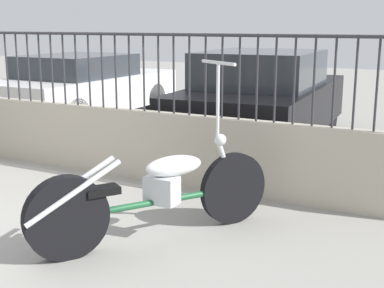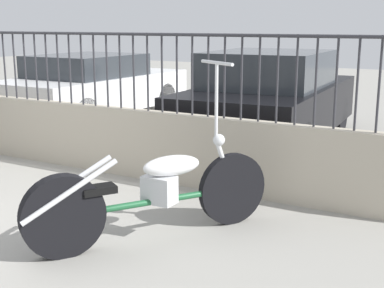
# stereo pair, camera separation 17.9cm
# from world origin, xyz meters

# --- Properties ---
(low_wall) EXTENTS (8.83, 0.18, 0.83)m
(low_wall) POSITION_xyz_m (0.00, 2.22, 0.41)
(low_wall) COLOR #B2A893
(low_wall) RESTS_ON ground_plane
(fence_railing) EXTENTS (8.83, 0.04, 0.91)m
(fence_railing) POSITION_xyz_m (0.00, 2.22, 1.43)
(fence_railing) COLOR #2D2D33
(fence_railing) RESTS_ON low_wall
(motorcycle_green) EXTENTS (1.33, 1.98, 1.53)m
(motorcycle_green) POSITION_xyz_m (2.34, 0.60, 0.41)
(motorcycle_green) COLOR black
(motorcycle_green) RESTS_ON ground_plane
(car_white) EXTENTS (1.78, 4.05, 1.27)m
(car_white) POSITION_xyz_m (-1.91, 5.01, 0.66)
(car_white) COLOR black
(car_white) RESTS_ON ground_plane
(car_black) EXTENTS (2.05, 4.21, 1.45)m
(car_black) POSITION_xyz_m (1.89, 4.64, 0.72)
(car_black) COLOR black
(car_black) RESTS_ON ground_plane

